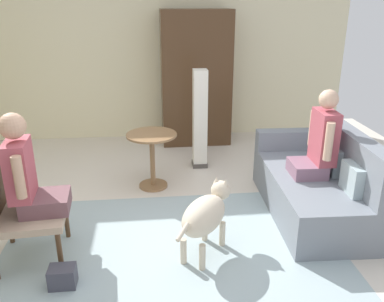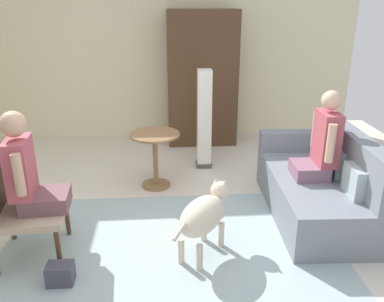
# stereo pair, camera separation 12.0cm
# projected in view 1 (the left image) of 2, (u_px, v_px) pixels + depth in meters

# --- Properties ---
(ground_plane) EXTENTS (7.34, 7.34, 0.00)m
(ground_plane) POSITION_uv_depth(u_px,v_px,m) (172.00, 233.00, 3.94)
(ground_plane) COLOR beige
(back_wall) EXTENTS (6.05, 0.12, 2.84)m
(back_wall) POSITION_uv_depth(u_px,v_px,m) (159.00, 48.00, 6.34)
(back_wall) COLOR beige
(back_wall) RESTS_ON ground
(area_rug) EXTENTS (3.08, 2.04, 0.01)m
(area_rug) POSITION_uv_depth(u_px,v_px,m) (172.00, 247.00, 3.71)
(area_rug) COLOR #9EB2B7
(area_rug) RESTS_ON ground
(couch) EXTENTS (0.91, 1.75, 0.92)m
(couch) POSITION_uv_depth(u_px,v_px,m) (317.00, 183.00, 4.25)
(couch) COLOR slate
(couch) RESTS_ON ground
(armchair) EXTENTS (0.66, 0.70, 0.96)m
(armchair) POSITION_uv_depth(u_px,v_px,m) (11.00, 202.00, 3.37)
(armchair) COLOR #4C331E
(armchair) RESTS_ON ground
(person_on_couch) EXTENTS (0.41, 0.51, 0.89)m
(person_on_couch) POSITION_uv_depth(u_px,v_px,m) (320.00, 141.00, 4.05)
(person_on_couch) COLOR slate
(person_on_armchair) EXTENTS (0.48, 0.51, 0.87)m
(person_on_armchair) POSITION_uv_depth(u_px,v_px,m) (27.00, 174.00, 3.31)
(person_on_armchair) COLOR brown
(round_end_table) EXTENTS (0.59, 0.59, 0.68)m
(round_end_table) POSITION_uv_depth(u_px,v_px,m) (152.00, 152.00, 4.77)
(round_end_table) COLOR olive
(round_end_table) RESTS_ON ground
(dog) EXTENTS (0.58, 0.77, 0.61)m
(dog) POSITION_uv_depth(u_px,v_px,m) (206.00, 214.00, 3.52)
(dog) COLOR beige
(dog) RESTS_ON ground
(column_lamp) EXTENTS (0.20, 0.20, 1.32)m
(column_lamp) POSITION_uv_depth(u_px,v_px,m) (200.00, 120.00, 5.31)
(column_lamp) COLOR #4C4742
(column_lamp) RESTS_ON ground
(armoire_cabinet) EXTENTS (1.05, 0.56, 2.02)m
(armoire_cabinet) POSITION_uv_depth(u_px,v_px,m) (196.00, 78.00, 6.16)
(armoire_cabinet) COLOR #4C331E
(armoire_cabinet) RESTS_ON ground
(handbag) EXTENTS (0.21, 0.16, 0.17)m
(handbag) POSITION_uv_depth(u_px,v_px,m) (63.00, 277.00, 3.19)
(handbag) COLOR #3F3F4C
(handbag) RESTS_ON ground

